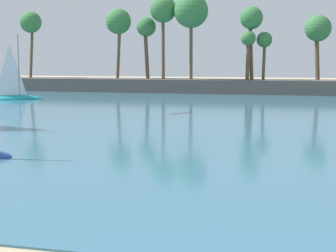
{
  "coord_description": "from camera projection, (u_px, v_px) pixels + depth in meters",
  "views": [
    {
      "loc": [
        4.42,
        -4.06,
        4.22
      ],
      "look_at": [
        0.29,
        11.9,
        2.17
      ],
      "focal_mm": 56.52,
      "sensor_mm": 36.0,
      "label": 1
    }
  ],
  "objects": [
    {
      "name": "sea",
      "position": [
        263.0,
        99.0,
        58.39
      ],
      "size": [
        220.0,
        97.62,
        0.06
      ],
      "primitive_type": "cube",
      "color": "#386B84",
      "rests_on": "ground"
    },
    {
      "name": "palm_headland",
      "position": [
        283.0,
        65.0,
        65.93
      ],
      "size": [
        97.29,
        6.69,
        12.62
      ],
      "color": "#514C47",
      "rests_on": "ground"
    },
    {
      "name": "sailboat_toward_headland",
      "position": [
        16.0,
        93.0,
        56.53
      ],
      "size": [
        5.17,
        3.87,
        7.38
      ],
      "color": "teal",
      "rests_on": "sea"
    }
  ]
}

